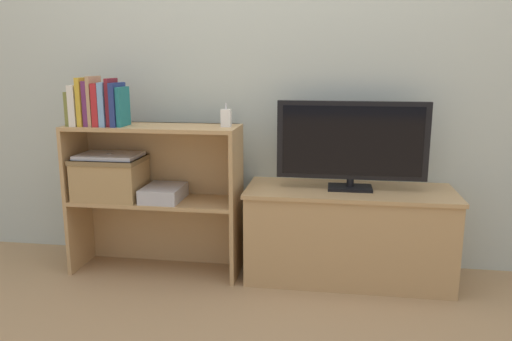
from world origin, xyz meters
TOP-DOWN VIEW (x-y plane):
  - ground_plane at (0.00, 0.00)m, footprint 16.00×16.00m
  - wall_back at (0.00, 0.44)m, footprint 10.00×0.05m
  - tv_stand at (0.47, 0.20)m, footprint 1.05×0.42m
  - tv at (0.47, 0.20)m, footprint 0.75×0.14m
  - bookshelf_lower_tier at (-0.54, 0.21)m, footprint 0.90×0.30m
  - bookshelf_upper_tier at (-0.54, 0.21)m, footprint 0.90×0.30m
  - book_olive at (-0.95, 0.10)m, footprint 0.02×0.13m
  - book_ivory at (-0.92, 0.10)m, footprint 0.04×0.15m
  - book_mustard at (-0.88, 0.10)m, footprint 0.02×0.15m
  - book_plum at (-0.85, 0.10)m, footprint 0.03×0.13m
  - book_tan at (-0.83, 0.10)m, footprint 0.02×0.14m
  - book_crimson at (-0.79, 0.10)m, footprint 0.03×0.15m
  - book_skyblue at (-0.76, 0.10)m, footprint 0.03×0.14m
  - book_maroon at (-0.73, 0.10)m, footprint 0.02×0.12m
  - book_navy at (-0.70, 0.10)m, footprint 0.03×0.16m
  - book_teal at (-0.67, 0.10)m, footprint 0.02×0.14m
  - baby_monitor at (-0.15, 0.15)m, footprint 0.05×0.04m
  - storage_basket_left at (-0.78, 0.13)m, footprint 0.35×0.27m
  - laptop at (-0.78, 0.13)m, footprint 0.32×0.22m
  - magazine_stack at (-0.49, 0.14)m, footprint 0.20×0.25m

SIDE VIEW (x-z plane):
  - ground_plane at x=0.00m, z-range 0.00..0.00m
  - tv_stand at x=0.47m, z-range 0.00..0.48m
  - bookshelf_lower_tier at x=-0.54m, z-range 0.06..0.46m
  - magazine_stack at x=-0.49m, z-range 0.40..0.47m
  - storage_basket_left at x=-0.78m, z-range 0.41..0.63m
  - laptop at x=-0.78m, z-range 0.62..0.64m
  - bookshelf_upper_tier at x=-0.54m, z-range 0.46..0.85m
  - tv at x=0.47m, z-range 0.50..0.94m
  - baby_monitor at x=-0.15m, z-range 0.78..0.90m
  - book_olive at x=-0.95m, z-range 0.79..0.96m
  - book_teal at x=-0.67m, z-range 0.79..0.99m
  - book_ivory at x=-0.92m, z-range 0.79..1.00m
  - book_crimson at x=-0.79m, z-range 0.79..1.01m
  - book_navy at x=-0.70m, z-range 0.79..1.01m
  - book_skyblue at x=-0.76m, z-range 0.79..1.01m
  - book_plum at x=-0.85m, z-range 0.79..1.02m
  - book_maroon at x=-0.73m, z-range 0.79..1.03m
  - book_mustard at x=-0.88m, z-range 0.79..1.03m
  - book_tan at x=-0.83m, z-range 0.79..1.04m
  - wall_back at x=0.00m, z-range 0.00..2.40m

